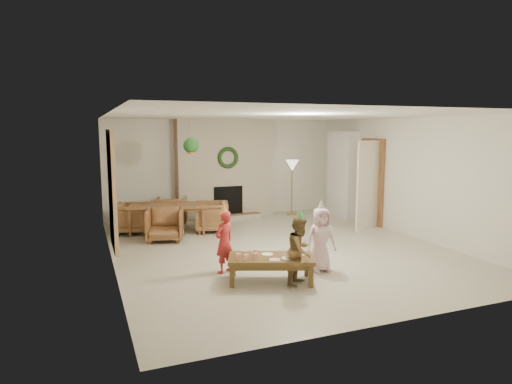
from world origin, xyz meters
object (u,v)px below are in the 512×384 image
dining_chair_far (171,211)px  dining_chair_near (165,224)px  dining_chair_left (134,218)px  child_pink (321,239)px  dining_table (169,219)px  dining_chair_right (211,216)px  child_plaid (300,250)px  coffee_table_top (271,258)px  child_red (224,242)px

dining_chair_far → dining_chair_near: bearing=90.0°
dining_chair_left → child_pink: child_pink is taller
dining_chair_left → dining_table: bearing=-90.0°
dining_table → dining_chair_near: size_ratio=2.34×
dining_chair_right → child_plaid: child_plaid is taller
dining_chair_near → dining_chair_left: (-0.52, 0.93, 0.00)m
dining_chair_left → child_pink: 4.55m
coffee_table_top → child_red: child_red is taller
dining_table → dining_chair_left: size_ratio=2.34×
child_pink → dining_chair_left: bearing=125.7°
dining_table → child_plaid: child_plaid is taller
dining_chair_far → dining_chair_left: size_ratio=1.00×
dining_table → dining_chair_near: (-0.20, -0.73, 0.03)m
dining_chair_right → child_plaid: bearing=19.8°
dining_chair_near → child_red: (0.51, -2.40, 0.16)m
dining_chair_right → child_red: size_ratio=0.74×
dining_chair_near → child_plaid: bearing=-51.5°
child_pink → coffee_table_top: bearing=-166.8°
dining_table → dining_chair_near: bearing=-90.0°
dining_chair_near → dining_chair_left: 1.07m
dining_chair_left → child_pink: (2.48, -3.81, 0.18)m
dining_chair_far → child_plaid: 4.85m
child_red → child_plaid: (0.87, -0.90, 0.01)m
dining_table → child_red: 3.14m
dining_chair_right → child_red: bearing=3.9°
dining_chair_right → coffee_table_top: size_ratio=0.59×
dining_chair_near → coffee_table_top: (1.02, -3.06, 0.02)m
dining_chair_right → dining_chair_far: bearing=-128.7°
dining_chair_left → child_plaid: bearing=-140.0°
coffee_table_top → child_pink: size_ratio=1.21×
dining_chair_far → dining_chair_left: 1.07m
dining_table → dining_chair_left: 0.75m
dining_chair_left → coffee_table_top: dining_chair_left is taller
dining_chair_near → coffee_table_top: dining_chair_near is taller
child_plaid → dining_table: bearing=65.2°
coffee_table_top → child_plaid: (0.36, -0.24, 0.15)m
dining_table → dining_chair_right: size_ratio=2.34×
dining_table → child_pink: bearing=-48.3°
child_red → child_pink: child_pink is taller
dining_chair_near → dining_chair_far: 1.51m
coffee_table_top → child_red: size_ratio=1.26×
dining_chair_left → child_pink: bearing=-131.2°
dining_chair_right → child_pink: child_pink is taller
dining_chair_near → child_plaid: size_ratio=0.73×
child_red → child_plaid: size_ratio=0.99×
dining_chair_left → coffee_table_top: bearing=-143.1°
child_plaid → child_pink: bearing=-5.3°
child_red → child_plaid: child_plaid is taller
dining_chair_far → dining_chair_left: (-0.93, -0.52, 0.00)m
dining_chair_near → dining_chair_far: (0.41, 1.45, 0.00)m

